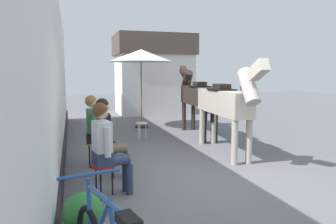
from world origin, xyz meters
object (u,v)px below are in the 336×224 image
Objects in this scene: saddled_horse_near at (225,103)px; spare_stool_white at (141,125)px; cafe_parasol at (141,56)px; seated_visitor_middle at (108,134)px; seated_visitor_far at (96,127)px; seated_visitor_near at (107,144)px; flower_planter_near at (83,223)px; saddled_horse_far at (197,96)px.

saddled_horse_near is 2.71m from spare_stool_white.
seated_visitor_middle is at bearing -108.04° from cafe_parasol.
seated_visitor_near is at bearing -88.88° from seated_visitor_far.
flower_planter_near is at bearing -96.57° from seated_visitor_far.
seated_visitor_far is (-0.03, 1.63, 0.00)m from seated_visitor_near.
saddled_horse_far is at bearing 83.77° from saddled_horse_near.
seated_visitor_near is at bearing -147.07° from saddled_horse_near.
flower_planter_near is (-0.50, -2.32, -0.44)m from seated_visitor_middle.
saddled_horse_far is at bearing 53.65° from seated_visitor_near.
seated_visitor_far is at bearing -176.45° from saddled_horse_near.
seated_visitor_near is 2.17× the size of flower_planter_near.
saddled_horse_near is 4.37m from cafe_parasol.
flower_planter_near is at bearing -102.20° from seated_visitor_middle.
saddled_horse_far is (3.05, 4.14, 0.38)m from seated_visitor_near.
saddled_horse_near is at bearing 32.93° from seated_visitor_near.
cafe_parasol is (1.80, 4.25, 1.59)m from seated_visitor_far.
flower_planter_near is (-3.44, -5.66, -0.82)m from saddled_horse_far.
seated_visitor_near is 0.46× the size of saddled_horse_near.
seated_visitor_near is 3.35m from saddled_horse_near.
seated_visitor_middle is at bearing -159.31° from saddled_horse_near.
seated_visitor_middle is at bearing 77.80° from flower_planter_near.
seated_visitor_far reaches higher than spare_stool_white.
seated_visitor_far is (-0.14, 0.84, 0.00)m from seated_visitor_middle.
saddled_horse_near is 4.69× the size of flower_planter_near.
spare_stool_white is at bearing -102.26° from cafe_parasol.
seated_visitor_near and seated_visitor_middle have the same top height.
seated_visitor_middle is 0.46× the size of saddled_horse_near.
saddled_horse_near is 2.35m from saddled_horse_far.
spare_stool_white is (-1.44, 2.16, -0.76)m from saddled_horse_near.
saddled_horse_far reaches higher than spare_stool_white.
seated_visitor_middle is at bearing -111.35° from spare_stool_white.
saddled_horse_far is at bearing 48.68° from seated_visitor_middle.
saddled_horse_near is (2.69, 1.01, 0.38)m from seated_visitor_middle.
cafe_parasol is at bearing 73.31° from seated_visitor_near.
saddled_horse_near reaches higher than spare_stool_white.
seated_visitor_far is at bearing 99.29° from seated_visitor_middle.
seated_visitor_middle and seated_visitor_far have the same top height.
saddled_horse_near is 1.16× the size of cafe_parasol.
seated_visitor_far is at bearing 91.12° from seated_visitor_near.
seated_visitor_far is at bearing -140.85° from saddled_horse_far.
spare_stool_white is at bearing 72.40° from flower_planter_near.
seated_visitor_near reaches higher than flower_planter_near.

